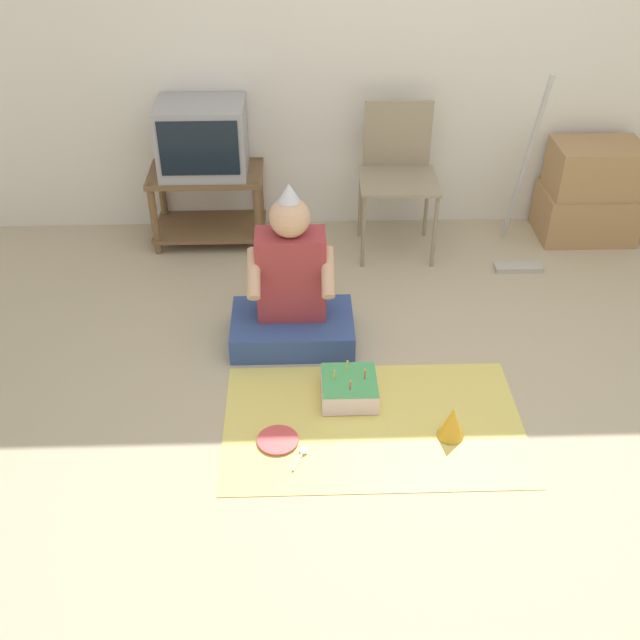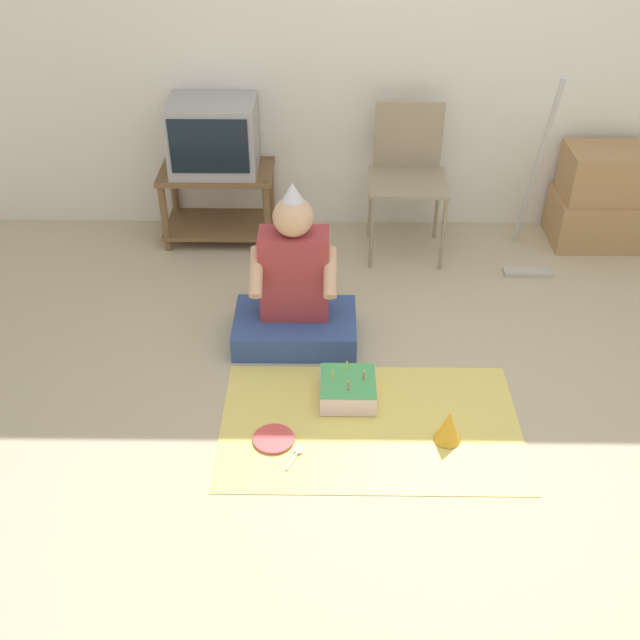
% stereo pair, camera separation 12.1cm
% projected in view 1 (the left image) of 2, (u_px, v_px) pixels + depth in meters
% --- Properties ---
extents(ground_plane, '(16.00, 16.00, 0.00)m').
position_uv_depth(ground_plane, '(428.00, 443.00, 3.27)').
color(ground_plane, tan).
extents(wall_back, '(6.40, 0.06, 2.55)m').
position_uv_depth(wall_back, '(392.00, 18.00, 4.24)').
color(wall_back, silver).
rests_on(wall_back, ground_plane).
extents(tv_stand, '(0.68, 0.41, 0.46)m').
position_uv_depth(tv_stand, '(208.00, 199.00, 4.60)').
color(tv_stand, brown).
rests_on(tv_stand, ground_plane).
extents(tv, '(0.51, 0.40, 0.42)m').
position_uv_depth(tv, '(202.00, 138.00, 4.37)').
color(tv, '#99999E').
rests_on(tv, tv_stand).
extents(folding_chair, '(0.47, 0.43, 0.87)m').
position_uv_depth(folding_chair, '(398.00, 166.00, 4.40)').
color(folding_chair, gray).
rests_on(folding_chair, ground_plane).
extents(cardboard_box_stack, '(0.58, 0.39, 0.61)m').
position_uv_depth(cardboard_box_stack, '(590.00, 193.00, 4.63)').
color(cardboard_box_stack, '#A87F51').
rests_on(cardboard_box_stack, ground_plane).
extents(dust_mop, '(0.28, 0.45, 1.16)m').
position_uv_depth(dust_mop, '(522.00, 211.00, 4.34)').
color(dust_mop, '#B2ADA3').
rests_on(dust_mop, ground_plane).
extents(person_seated, '(0.62, 0.41, 0.86)m').
position_uv_depth(person_seated, '(292.00, 294.00, 3.74)').
color(person_seated, '#334C8C').
rests_on(person_seated, ground_plane).
extents(party_cloth, '(1.34, 0.82, 0.01)m').
position_uv_depth(party_cloth, '(373.00, 423.00, 3.36)').
color(party_cloth, '#EAD666').
rests_on(party_cloth, ground_plane).
extents(birthday_cake, '(0.26, 0.26, 0.16)m').
position_uv_depth(birthday_cake, '(349.00, 388.00, 3.47)').
color(birthday_cake, silver).
rests_on(birthday_cake, party_cloth).
extents(party_hat_blue, '(0.12, 0.12, 0.16)m').
position_uv_depth(party_hat_blue, '(452.00, 422.00, 3.25)').
color(party_hat_blue, gold).
rests_on(party_hat_blue, party_cloth).
extents(paper_plate, '(0.18, 0.18, 0.01)m').
position_uv_depth(paper_plate, '(278.00, 440.00, 3.27)').
color(paper_plate, '#D84C4C').
rests_on(paper_plate, party_cloth).
extents(plastic_spoon_near, '(0.07, 0.14, 0.01)m').
position_uv_depth(plastic_spoon_near, '(302.00, 453.00, 3.20)').
color(plastic_spoon_near, white).
rests_on(plastic_spoon_near, party_cloth).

